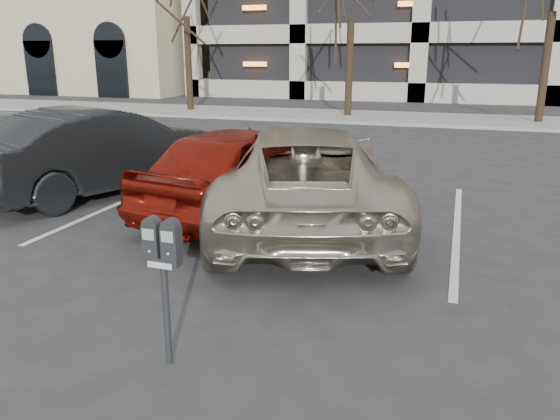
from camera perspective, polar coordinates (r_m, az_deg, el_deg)
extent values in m
plane|color=#28282B|center=(6.46, 5.11, -6.91)|extent=(140.00, 140.00, 0.00)
cube|color=gray|center=(21.98, 14.87, 9.17)|extent=(80.00, 4.00, 0.12)
cube|color=silver|center=(11.87, -26.87, 2.14)|extent=(0.10, 5.20, 0.00)
cube|color=silver|center=(10.11, -15.50, 1.13)|extent=(0.10, 5.20, 0.00)
cube|color=silver|center=(8.90, -0.26, -0.28)|extent=(0.10, 5.20, 0.00)
cube|color=silver|center=(8.48, 17.99, -1.93)|extent=(0.10, 5.20, 0.00)
cylinder|color=black|center=(24.56, -9.53, 14.69)|extent=(0.28, 0.28, 3.99)
cylinder|color=black|center=(22.23, 7.24, 14.29)|extent=(0.28, 0.28, 3.71)
cylinder|color=black|center=(21.97, 25.95, 13.06)|extent=(0.28, 0.28, 3.89)
cylinder|color=black|center=(4.66, -11.77, -10.60)|extent=(0.06, 0.06, 0.90)
cube|color=black|center=(4.47, -12.11, -5.20)|extent=(0.30, 0.11, 0.06)
cube|color=silver|center=(4.44, -12.47, -5.68)|extent=(0.22, 0.01, 0.05)
cube|color=gray|center=(4.39, -13.65, -2.52)|extent=(0.11, 0.01, 0.09)
cube|color=gray|center=(4.30, -11.76, -2.78)|extent=(0.11, 0.01, 0.09)
imported|color=#B3AC99|center=(8.17, 2.51, 3.55)|extent=(3.96, 5.84, 1.49)
cube|color=#FF5405|center=(7.27, -2.14, 7.95)|extent=(0.10, 0.20, 0.01)
imported|color=maroon|center=(8.82, -3.80, 4.38)|extent=(2.48, 4.53, 1.46)
imported|color=black|center=(10.65, -18.04, 5.96)|extent=(3.22, 5.05, 1.57)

